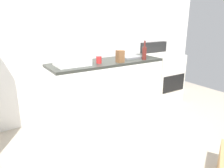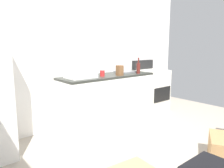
{
  "view_description": "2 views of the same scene",
  "coord_description": "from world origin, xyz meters",
  "views": [
    {
      "loc": [
        -1.37,
        -1.59,
        1.53
      ],
      "look_at": [
        0.11,
        0.74,
        0.68
      ],
      "focal_mm": 34.08,
      "sensor_mm": 36.0,
      "label": 1
    },
    {
      "loc": [
        -2.15,
        -1.87,
        1.43
      ],
      "look_at": [
        -0.04,
        0.66,
        0.85
      ],
      "focal_mm": 35.24,
      "sensor_mm": 36.0,
      "label": 2
    }
  ],
  "objects": [
    {
      "name": "stove_oven",
      "position": [
        1.52,
        1.21,
        0.47
      ],
      "size": [
        0.6,
        0.61,
        1.1
      ],
      "color": "silver",
      "rests_on": "ground_plane"
    },
    {
      "name": "sink_basin",
      "position": [
        0.79,
        1.25,
        0.92
      ],
      "size": [
        0.36,
        0.32,
        0.03
      ],
      "primitive_type": "cube",
      "color": "slate",
      "rests_on": "kitchen_counter"
    },
    {
      "name": "wine_bottle",
      "position": [
        0.88,
        0.99,
        1.01
      ],
      "size": [
        0.07,
        0.07,
        0.3
      ],
      "color": "#591E19",
      "rests_on": "kitchen_counter"
    },
    {
      "name": "coffee_mug",
      "position": [
        0.13,
        1.12,
        0.95
      ],
      "size": [
        0.08,
        0.08,
        0.1
      ],
      "primitive_type": "cylinder",
      "color": "red",
      "rests_on": "kitchen_counter"
    },
    {
      "name": "microwave",
      "position": [
        -0.27,
        1.19,
        1.04
      ],
      "size": [
        0.46,
        0.34,
        0.27
      ],
      "primitive_type": "cube",
      "color": "white",
      "rests_on": "kitchen_counter"
    },
    {
      "name": "knife_block",
      "position": [
        0.42,
        1.01,
        0.99
      ],
      "size": [
        0.1,
        0.1,
        0.18
      ],
      "primitive_type": "cube",
      "color": "brown",
      "rests_on": "kitchen_counter"
    },
    {
      "name": "kitchen_counter",
      "position": [
        0.3,
        1.2,
        0.45
      ],
      "size": [
        1.8,
        0.6,
        0.9
      ],
      "color": "white",
      "rests_on": "ground_plane"
    },
    {
      "name": "wall_back",
      "position": [
        0.0,
        1.55,
        1.3
      ],
      "size": [
        5.0,
        0.1,
        2.6
      ],
      "primitive_type": "cube",
      "color": "silver",
      "rests_on": "ground_plane"
    },
    {
      "name": "ground_plane",
      "position": [
        0.0,
        0.0,
        0.0
      ],
      "size": [
        6.0,
        6.0,
        0.0
      ],
      "primitive_type": "plane",
      "color": "#9E9384"
    }
  ]
}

